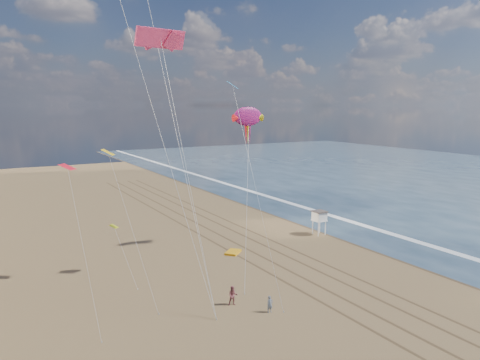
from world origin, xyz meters
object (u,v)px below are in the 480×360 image
at_px(grounded_kite, 233,252).
at_px(kite_flyer_b, 233,296).
at_px(kite_flyer_a, 270,304).
at_px(lifeguard_stand, 319,216).
at_px(show_kite, 248,117).

height_order(grounded_kite, kite_flyer_b, kite_flyer_b).
bearing_deg(kite_flyer_a, grounded_kite, 73.25).
relative_size(lifeguard_stand, kite_flyer_a, 2.23).
distance_m(kite_flyer_a, kite_flyer_b, 3.70).
relative_size(show_kite, kite_flyer_b, 12.30).
distance_m(lifeguard_stand, kite_flyer_a, 27.34).
height_order(grounded_kite, show_kite, show_kite).
relative_size(grounded_kite, kite_flyer_b, 1.26).
relative_size(lifeguard_stand, kite_flyer_b, 1.86).
bearing_deg(show_kite, grounded_kite, -149.33).
distance_m(show_kite, kite_flyer_a, 26.22).
bearing_deg(lifeguard_stand, show_kite, 177.22).
bearing_deg(lifeguard_stand, kite_flyer_b, -146.43).
height_order(lifeguard_stand, kite_flyer_a, lifeguard_stand).
bearing_deg(kite_flyer_a, lifeguard_stand, 42.75).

